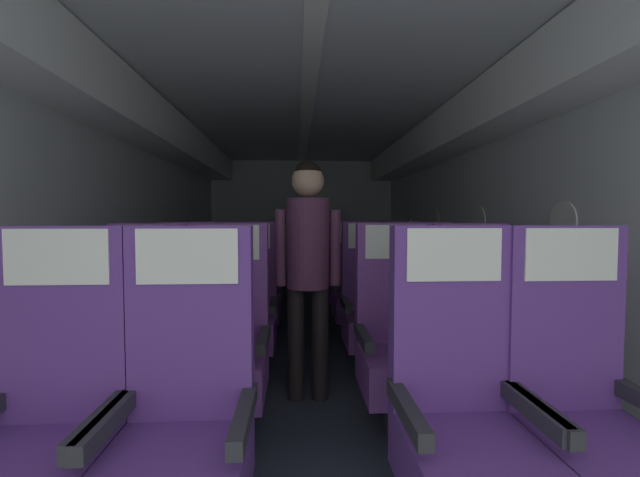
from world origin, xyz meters
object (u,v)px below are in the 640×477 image
object	(u,v)px
seat_e_left_aisle	(264,278)
seat_a_right_aisle	(583,415)
seat_a_left_window	(46,429)
seat_d_right_window	(356,290)
seat_d_left_aisle	(257,291)
seat_b_right_aisle	(476,342)
seat_d_right_aisle	(402,290)
flight_attendant	(308,254)
seat_c_left_window	(186,312)
seat_c_right_aisle	(428,308)
seat_d_left_window	(211,292)
seat_e_right_window	(346,278)
seat_a_right_window	(461,416)
seat_b_right_window	(399,342)
seat_c_left_aisle	(246,311)
seat_c_right_window	(372,309)
seat_e_left_window	(226,279)
seat_b_left_aisle	(226,346)
seat_a_left_aisle	(183,426)
seat_b_left_window	(143,347)
seat_e_right_aisle	(383,277)

from	to	relation	value
seat_e_left_aisle	seat_a_right_aisle	bearing A→B (deg)	-67.61
seat_a_left_window	seat_d_right_window	xyz separation A→B (m)	(1.44, 2.61, 0.00)
seat_d_left_aisle	seat_b_right_aisle	bearing A→B (deg)	-50.63
seat_d_right_aisle	flight_attendant	bearing A→B (deg)	-126.26
seat_c_left_window	seat_d_right_window	size ratio (longest dim) A/B	1.00
seat_c_right_aisle	seat_d_left_window	world-z (taller)	same
seat_d_right_aisle	seat_e_right_window	size ratio (longest dim) A/B	1.00
seat_d_right_aisle	seat_e_right_window	xyz separation A→B (m)	(-0.45, 0.87, 0.00)
seat_a_right_window	seat_b_right_window	world-z (taller)	same
seat_b_right_aisle	seat_c_left_aisle	size ratio (longest dim) A/B	1.00
seat_c_right_aisle	seat_c_right_window	size ratio (longest dim) A/B	1.00
seat_a_right_window	seat_d_right_aisle	size ratio (longest dim) A/B	1.00
seat_a_right_window	seat_e_left_window	bearing A→B (deg)	112.52
seat_e_right_window	seat_b_left_aisle	bearing A→B (deg)	-110.91
seat_a_right_window	seat_e_right_window	bearing A→B (deg)	89.93
seat_a_left_aisle	seat_e_left_aisle	world-z (taller)	same
seat_e_left_aisle	seat_e_right_window	size ratio (longest dim) A/B	1.00
seat_c_right_aisle	seat_d_right_window	xyz separation A→B (m)	(-0.45, 0.85, 0.00)
seat_c_right_aisle	seat_b_right_window	bearing A→B (deg)	-117.55
seat_b_right_window	seat_e_right_window	distance (m)	2.59
seat_d_left_window	seat_b_right_window	bearing A→B (deg)	-50.36
seat_d_right_aisle	seat_a_right_window	bearing A→B (deg)	-100.03
seat_c_right_aisle	seat_d_right_window	size ratio (longest dim) A/B	1.00
seat_d_right_aisle	seat_e_left_aisle	bearing A→B (deg)	148.75
seat_d_right_aisle	seat_d_right_window	size ratio (longest dim) A/B	1.00
seat_c_left_aisle	seat_d_right_window	xyz separation A→B (m)	(0.98, 0.86, 0.00)
seat_b_right_aisle	flight_attendant	size ratio (longest dim) A/B	0.74
seat_b_left_window	seat_d_right_aisle	distance (m)	2.57
seat_b_left_aisle	seat_a_left_aisle	bearing A→B (deg)	-89.65
seat_b_right_aisle	seat_b_left_aisle	bearing A→B (deg)	179.59
seat_c_right_window	seat_e_left_aisle	xyz separation A→B (m)	(-0.99, 1.73, 0.00)
seat_a_right_aisle	seat_e_right_aisle	xyz separation A→B (m)	(0.01, 3.50, 0.00)
seat_a_left_aisle	seat_d_left_window	bearing A→B (deg)	99.89
seat_a_right_window	seat_d_right_window	world-z (taller)	same
seat_c_left_window	seat_d_left_aisle	bearing A→B (deg)	61.94
seat_a_right_aisle	seat_c_right_window	bearing A→B (deg)	104.24
seat_d_right_aisle	seat_b_left_window	bearing A→B (deg)	-137.73
seat_c_left_window	seat_c_right_aisle	distance (m)	1.89
seat_d_left_aisle	seat_d_right_aisle	xyz separation A→B (m)	(1.44, -0.00, 0.00)
seat_c_right_window	seat_e_left_window	distance (m)	2.26
seat_d_left_window	seat_a_left_window	bearing A→B (deg)	-90.02
seat_b_left_window	seat_c_right_window	bearing A→B (deg)	31.27
seat_d_right_window	seat_a_left_aisle	bearing A→B (deg)	-110.55
seat_e_right_aisle	seat_c_left_window	bearing A→B (deg)	-137.37
seat_b_left_window	seat_c_left_window	xyz separation A→B (m)	(-0.00, 0.87, 0.00)
seat_a_right_aisle	seat_d_left_window	world-z (taller)	same
seat_e_right_window	seat_b_left_window	bearing A→B (deg)	-119.09
seat_c_left_window	seat_e_right_aisle	bearing A→B (deg)	42.63
seat_c_right_window	seat_d_right_window	size ratio (longest dim) A/B	1.00
seat_c_left_aisle	seat_e_right_aisle	distance (m)	2.26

